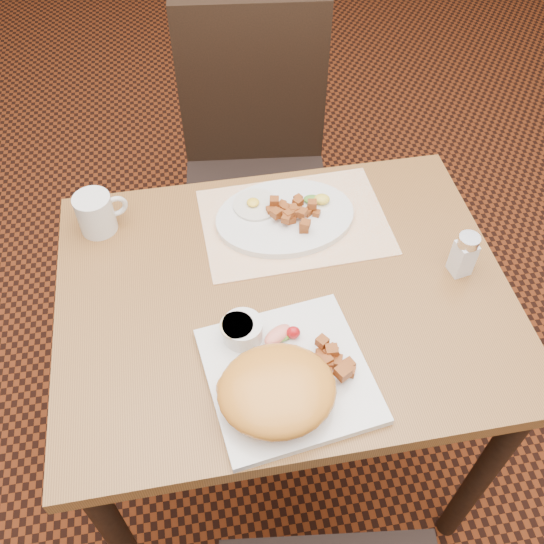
{
  "coord_description": "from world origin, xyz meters",
  "views": [
    {
      "loc": [
        -0.16,
        -0.73,
        1.7
      ],
      "look_at": [
        -0.03,
        -0.0,
        0.82
      ],
      "focal_mm": 40.0,
      "sensor_mm": 36.0,
      "label": 1
    }
  ],
  "objects_px": {
    "plate_oval": "(285,217)",
    "salt_shaker": "(464,254)",
    "coffee_mug": "(96,213)",
    "chair_far": "(256,162)",
    "table": "(284,323)",
    "plate_square": "(288,375)"
  },
  "relations": [
    {
      "from": "chair_far",
      "to": "plate_square",
      "type": "relative_size",
      "value": 3.46
    },
    {
      "from": "table",
      "to": "coffee_mug",
      "type": "relative_size",
      "value": 8.2
    },
    {
      "from": "chair_far",
      "to": "coffee_mug",
      "type": "relative_size",
      "value": 8.84
    },
    {
      "from": "plate_oval",
      "to": "coffee_mug",
      "type": "xyz_separation_m",
      "value": [
        -0.4,
        0.05,
        0.03
      ]
    },
    {
      "from": "coffee_mug",
      "to": "plate_oval",
      "type": "bearing_deg",
      "value": -7.09
    },
    {
      "from": "chair_far",
      "to": "plate_oval",
      "type": "relative_size",
      "value": 3.19
    },
    {
      "from": "plate_oval",
      "to": "salt_shaker",
      "type": "height_order",
      "value": "salt_shaker"
    },
    {
      "from": "table",
      "to": "chair_far",
      "type": "xyz_separation_m",
      "value": [
        0.04,
        0.65,
        -0.1
      ]
    },
    {
      "from": "chair_far",
      "to": "plate_oval",
      "type": "bearing_deg",
      "value": 95.99
    },
    {
      "from": "chair_far",
      "to": "plate_oval",
      "type": "height_order",
      "value": "chair_far"
    },
    {
      "from": "salt_shaker",
      "to": "plate_square",
      "type": "bearing_deg",
      "value": -154.96
    },
    {
      "from": "table",
      "to": "salt_shaker",
      "type": "distance_m",
      "value": 0.4
    },
    {
      "from": "chair_far",
      "to": "plate_square",
      "type": "height_order",
      "value": "chair_far"
    },
    {
      "from": "table",
      "to": "plate_square",
      "type": "bearing_deg",
      "value": -99.01
    },
    {
      "from": "plate_square",
      "to": "coffee_mug",
      "type": "distance_m",
      "value": 0.55
    },
    {
      "from": "table",
      "to": "plate_oval",
      "type": "height_order",
      "value": "plate_oval"
    },
    {
      "from": "table",
      "to": "salt_shaker",
      "type": "height_order",
      "value": "salt_shaker"
    },
    {
      "from": "plate_square",
      "to": "plate_oval",
      "type": "distance_m",
      "value": 0.39
    },
    {
      "from": "salt_shaker",
      "to": "coffee_mug",
      "type": "distance_m",
      "value": 0.76
    },
    {
      "from": "chair_far",
      "to": "salt_shaker",
      "type": "relative_size",
      "value": 9.7
    },
    {
      "from": "salt_shaker",
      "to": "coffee_mug",
      "type": "relative_size",
      "value": 0.91
    },
    {
      "from": "salt_shaker",
      "to": "coffee_mug",
      "type": "bearing_deg",
      "value": 160.71
    }
  ]
}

